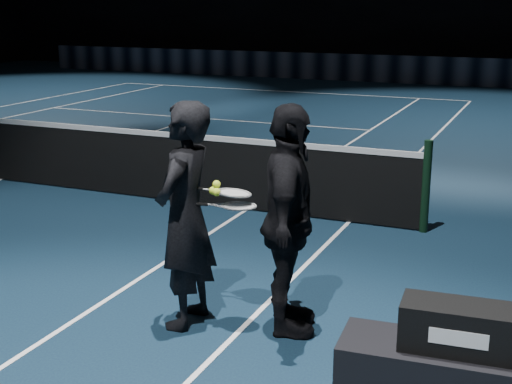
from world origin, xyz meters
TOP-DOWN VIEW (x-y plane):
  - floor at (0.00, 0.00)m, footprint 36.00×36.00m
  - court_lines at (0.00, 0.00)m, footprint 10.98×23.78m
  - net_post_right at (6.40, 0.00)m, footprint 0.10×0.10m
  - sponsor_backdrop at (0.00, 15.50)m, footprint 22.00×0.15m
  - player_bench at (7.31, -3.80)m, footprint 1.59×0.63m
  - racket_bag at (7.31, -3.80)m, footprint 0.80×0.39m
  - bag_signature at (7.31, -3.97)m, footprint 0.36×0.03m
  - player_a at (5.01, -3.27)m, footprint 0.48×0.71m
  - player_b at (5.84, -3.07)m, footprint 0.77×1.19m
  - racket_lower at (5.45, -3.16)m, footprint 0.71×0.37m
  - racket_upper at (5.39, -3.14)m, footprint 0.71×0.41m
  - tennis_balls at (5.26, -3.20)m, footprint 0.12×0.10m

SIDE VIEW (x-z plane):
  - floor at x=0.00m, z-range 0.00..0.00m
  - court_lines at x=0.00m, z-range 0.00..0.01m
  - player_bench at x=7.31m, z-range 0.00..0.47m
  - sponsor_backdrop at x=0.00m, z-range 0.00..0.90m
  - net_post_right at x=6.40m, z-range 0.00..1.10m
  - racket_bag at x=7.31m, z-range 0.47..0.78m
  - bag_signature at x=7.31m, z-range 0.57..0.67m
  - player_a at x=5.01m, z-range 0.00..1.89m
  - player_b at x=5.84m, z-range 0.00..1.89m
  - racket_lower at x=5.45m, z-range 1.04..1.07m
  - racket_upper at x=5.39m, z-range 1.10..1.20m
  - tennis_balls at x=5.26m, z-range 1.12..1.24m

